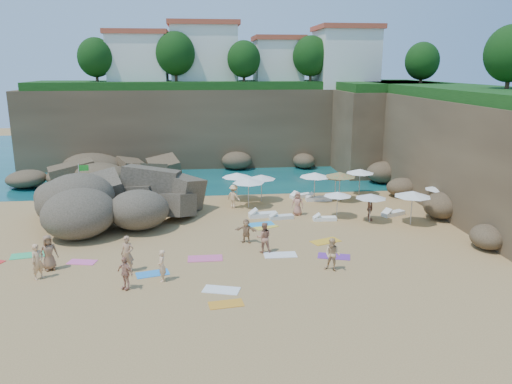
{
  "coord_description": "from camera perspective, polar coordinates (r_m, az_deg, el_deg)",
  "views": [
    {
      "loc": [
        -1.7,
        -29.78,
        10.36
      ],
      "look_at": [
        2.0,
        3.0,
        2.0
      ],
      "focal_mm": 35.0,
      "sensor_mm": 36.0,
      "label": 1
    }
  ],
  "objects": [
    {
      "name": "parasol_6",
      "position": [
        39.43,
        9.58,
        2.0
      ],
      "size": [
        2.47,
        2.47,
        2.34
      ],
      "color": "silver",
      "rests_on": "ground"
    },
    {
      "name": "parasol_9",
      "position": [
        35.18,
        9.31,
        -0.22
      ],
      "size": [
        1.96,
        1.96,
        1.85
      ],
      "color": "silver",
      "rests_on": "ground"
    },
    {
      "name": "person_lie_2",
      "position": [
        28.44,
        -22.5,
        -7.75
      ],
      "size": [
        1.67,
        2.07,
        0.5
      ],
      "primitive_type": "imported",
      "rotation": [
        0.0,
        0.0,
        0.48
      ],
      "color": "#8E6547",
      "rests_on": "ground"
    },
    {
      "name": "lounger_3",
      "position": [
        35.21,
        0.8,
        -2.63
      ],
      "size": [
        2.07,
        0.9,
        0.31
      ],
      "primitive_type": "cube",
      "rotation": [
        0.0,
        0.0,
        0.12
      ],
      "color": "white",
      "rests_on": "ground"
    },
    {
      "name": "lounger_1",
      "position": [
        39.77,
        7.16,
        -0.76
      ],
      "size": [
        2.05,
        0.68,
        0.32
      ],
      "primitive_type": "cube",
      "rotation": [
        0.0,
        0.0,
        0.0
      ],
      "color": "silver",
      "rests_on": "ground"
    },
    {
      "name": "lounger_0",
      "position": [
        40.57,
        5.11,
        -0.43
      ],
      "size": [
        1.87,
        1.22,
        0.28
      ],
      "primitive_type": "cube",
      "rotation": [
        0.0,
        0.0,
        0.39
      ],
      "color": "white",
      "rests_on": "ground"
    },
    {
      "name": "flag_pole",
      "position": [
        37.58,
        -19.31,
        1.07
      ],
      "size": [
        0.71,
        0.16,
        3.65
      ],
      "color": "silver",
      "rests_on": "ground"
    },
    {
      "name": "cliff_right",
      "position": [
        43.55,
        22.11,
        4.78
      ],
      "size": [
        8.0,
        30.0,
        8.0
      ],
      "primitive_type": "cube",
      "color": "brown",
      "rests_on": "ground"
    },
    {
      "name": "parasol_4",
      "position": [
        34.55,
        13.0,
        -0.45
      ],
      "size": [
        2.11,
        2.11,
        1.99
      ],
      "color": "silver",
      "rests_on": "ground"
    },
    {
      "name": "rock_promontory",
      "position": [
        47.86,
        -17.49,
        1.05
      ],
      "size": [
        12.0,
        7.0,
        2.0
      ],
      "primitive_type": null,
      "color": "brown",
      "rests_on": "ground"
    },
    {
      "name": "clifftop_trees",
      "position": [
        49.74,
        1.08,
        15.25
      ],
      "size": [
        35.6,
        23.82,
        4.4
      ],
      "color": "#11380F",
      "rests_on": "ground"
    },
    {
      "name": "clifftop_buildings",
      "position": [
        55.78,
        -1.7,
        15.12
      ],
      "size": [
        28.48,
        9.48,
        7.0
      ],
      "color": "white",
      "rests_on": "cliff_back"
    },
    {
      "name": "ground",
      "position": [
        31.58,
        -3.01,
        -4.95
      ],
      "size": [
        120.0,
        120.0,
        0.0
      ],
      "primitive_type": "plane",
      "color": "tan",
      "rests_on": "ground"
    },
    {
      "name": "parasol_1",
      "position": [
        39.19,
        -2.22,
        1.95
      ],
      "size": [
        2.35,
        2.35,
        2.22
      ],
      "color": "silver",
      "rests_on": "ground"
    },
    {
      "name": "marina_masts",
      "position": [
        62.03,
        -20.33,
        6.53
      ],
      "size": [
        3.1,
        0.1,
        6.0
      ],
      "color": "white",
      "rests_on": "ground"
    },
    {
      "name": "person_stand_6",
      "position": [
        25.25,
        -10.71,
        -8.28
      ],
      "size": [
        0.41,
        0.61,
        1.61
      ],
      "primitive_type": "imported",
      "rotation": [
        0.0,
        0.0,
        4.76
      ],
      "color": "#F7BF8C",
      "rests_on": "ground"
    },
    {
      "name": "parasol_2",
      "position": [
        39.96,
        9.1,
        1.87
      ],
      "size": [
        2.23,
        2.23,
        2.11
      ],
      "color": "silver",
      "rests_on": "ground"
    },
    {
      "name": "lounger_4",
      "position": [
        34.78,
        7.86,
        -3.03
      ],
      "size": [
        1.61,
        0.56,
        0.25
      ],
      "primitive_type": "cube",
      "rotation": [
        0.0,
        0.0,
        -0.02
      ],
      "color": "white",
      "rests_on": "ground"
    },
    {
      "name": "person_stand_5",
      "position": [
        43.05,
        -16.47,
        0.83
      ],
      "size": [
        1.59,
        0.93,
        1.65
      ],
      "primitive_type": "imported",
      "rotation": [
        0.0,
        0.0,
        0.34
      ],
      "color": "tan",
      "rests_on": "ground"
    },
    {
      "name": "person_stand_0",
      "position": [
        27.29,
        -23.68,
        -7.29
      ],
      "size": [
        0.77,
        0.79,
        1.83
      ],
      "primitive_type": "imported",
      "rotation": [
        0.0,
        0.0,
        0.85
      ],
      "color": "tan",
      "rests_on": "ground"
    },
    {
      "name": "person_lie_4",
      "position": [
        26.94,
        -14.38,
        -8.35
      ],
      "size": [
        1.07,
        1.99,
        0.45
      ],
      "primitive_type": "imported",
      "rotation": [
        0.0,
        0.0,
        -0.21
      ],
      "color": "#AE7C57",
      "rests_on": "ground"
    },
    {
      "name": "person_lie_5",
      "position": [
        26.48,
        8.68,
        -8.22
      ],
      "size": [
        1.63,
        1.9,
        0.65
      ],
      "primitive_type": "imported",
      "rotation": [
        0.0,
        0.0,
        -0.56
      ],
      "color": "#DBB07C",
      "rests_on": "ground"
    },
    {
      "name": "person_stand_1",
      "position": [
        28.47,
        0.91,
        -5.21
      ],
      "size": [
        0.9,
        0.72,
        1.78
      ],
      "primitive_type": "imported",
      "rotation": [
        0.0,
        0.0,
        3.09
      ],
      "color": "#B6785B",
      "rests_on": "ground"
    },
    {
      "name": "towel_1",
      "position": [
        28.94,
        -19.26,
        -7.57
      ],
      "size": [
        1.63,
        1.06,
        0.03
      ],
      "primitive_type": "cube",
      "rotation": [
        0.0,
        0.0,
        -0.22
      ],
      "color": "pink",
      "rests_on": "ground"
    },
    {
      "name": "lounger_5",
      "position": [
        34.83,
        2.9,
        -2.88
      ],
      "size": [
        1.75,
        0.79,
        0.26
      ],
      "primitive_type": "cube",
      "rotation": [
        0.0,
        0.0,
        0.14
      ],
      "color": "silver",
      "rests_on": "ground"
    },
    {
      "name": "towel_6",
      "position": [
        28.46,
        8.9,
        -7.27
      ],
      "size": [
        1.97,
        1.38,
        0.03
      ],
      "primitive_type": "cube",
      "rotation": [
        0.0,
        0.0,
        -0.3
      ],
      "color": "#6D2F9B",
      "rests_on": "ground"
    },
    {
      "name": "person_lie_3",
      "position": [
        30.22,
        -1.13,
        -5.44
      ],
      "size": [
        1.71,
        1.78,
        0.39
      ],
      "primitive_type": "imported",
      "rotation": [
        0.0,
        0.0,
        -0.31
      ],
      "color": "tan",
      "rests_on": "ground"
    },
    {
      "name": "person_lie_1",
      "position": [
        24.98,
        -14.66,
        -10.29
      ],
      "size": [
        1.73,
        1.84,
        0.39
      ],
      "primitive_type": "imported",
      "rotation": [
        0.0,
        0.0,
        -0.67
      ],
      "color": "tan",
      "rests_on": "ground"
    },
    {
      "name": "towel_2",
      "position": [
        22.91,
        -3.44,
        -12.66
      ],
      "size": [
        1.64,
        0.97,
        0.03
      ],
      "primitive_type": "cube",
      "rotation": [
        0.0,
        0.0,
        0.13
      ],
      "color": "orange",
      "rests_on": "ground"
    },
    {
      "name": "parasol_8",
      "position": [
        38.27,
        20.3,
        0.48
      ],
      "size": [
        2.14,
        2.14,
        2.02
      ],
      "color": "silver",
      "rests_on": "ground"
    },
    {
      "name": "towel_9",
      "position": [
        27.98,
        -5.83,
        -7.56
      ],
      "size": [
        1.92,
        0.97,
        0.03
      ],
      "primitive_type": "cube",
      "rotation": [
        0.0,
        0.0,
        -0.01
      ],
      "color": "#E65993",
      "rests_on": "ground"
    },
    {
      "name": "towel_10",
      "position": [
        30.73,
        7.97,
        -5.59
      ],
      "size": [
        1.98,
        1.48,
        0.03
      ],
      "primitive_type": "cube",
      "rotation": [
        0.0,
        0.0,
        0.37
      ],
      "color": "gold",
      "rests_on": "ground"
    },
    {
      "name": "rock_outcrop",
      "position": [
        35.14,
        -15.63,
        -3.47
      ],
      "size": [
        10.53,
        9.21,
        3.52
      ],
      "primitive_type": null,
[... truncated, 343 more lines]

